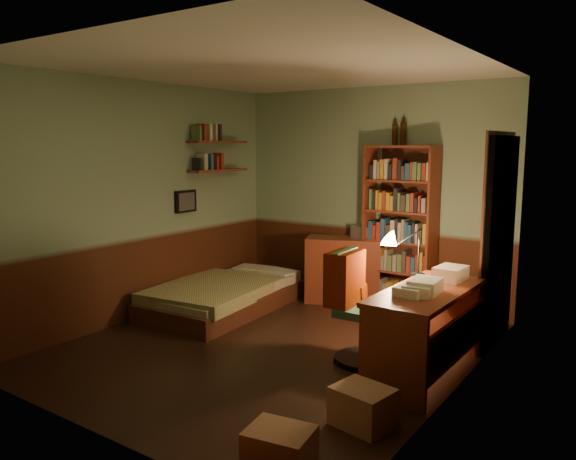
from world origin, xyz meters
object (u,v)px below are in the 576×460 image
Objects in this scene: bed at (224,285)px; bookshelf at (400,229)px; dresser at (344,270)px; mini_stereo at (365,232)px; cardboard_box_a at (280,452)px; desk at (426,332)px; desk_lamp at (419,239)px; office_chair at (365,312)px; cardboard_box_b at (363,407)px.

bookshelf reaches higher than bed.
mini_stereo is (0.21, 0.12, 0.47)m from dresser.
cardboard_box_a is at bearing -47.08° from bed.
dresser is at bearing -165.13° from bookshelf.
desk is 2.03× the size of desk_lamp.
bookshelf reaches higher than dresser.
cardboard_box_b is at bearing -66.26° from office_chair.
dresser is 2.38× the size of cardboard_box_a.
bookshelf is 2.81× the size of desk_lamp.
bookshelf is (0.47, -0.04, 0.08)m from mini_stereo.
mini_stereo is 0.71× the size of cardboard_box_b.
cardboard_box_a is (1.28, -3.58, -0.73)m from mini_stereo.
bed reaches higher than cardboard_box_b.
bookshelf is (1.66, 1.19, 0.67)m from bed.
mini_stereo is 3.20m from cardboard_box_b.
office_chair is 1.18m from cardboard_box_b.
bed is at bearing 167.71° from desk_lamp.
dresser is 2.29m from desk.
bookshelf is 3.72m from cardboard_box_a.
cardboard_box_b is (2.60, -1.55, -0.15)m from bed.
office_chair is (-0.54, -0.06, 0.09)m from desk.
mini_stereo is at bearing 7.23° from dresser.
cardboard_box_b is at bearing -34.29° from bed.
desk is at bearing 3.62° from office_chair.
desk_lamp reaches higher than dresser.
dresser reaches higher than cardboard_box_b.
cardboard_box_b is (-0.03, -1.08, -0.23)m from desk.
cardboard_box_b is (0.95, -2.74, -0.82)m from bookshelf.
desk reaches higher than bed.
desk_lamp reaches higher than cardboard_box_a.
office_chair reaches higher than cardboard_box_b.
desk is 0.55m from office_chair.
bed is 5.16× the size of cardboard_box_a.
mini_stereo is 0.72× the size of cardboard_box_a.
bookshelf is 1.39× the size of desk.
desk_lamp is 0.84m from office_chair.
bookshelf is at bearing 102.97° from cardboard_box_a.
bed is 1.80m from mini_stereo.
bed is 1.41× the size of desk.
bookshelf is at bearing -0.47° from mini_stereo.
mini_stereo reaches higher than dresser.
bed is 2.14m from bookshelf.
bookshelf is 4.97× the size of cardboard_box_b.
desk_lamp is (0.72, -1.23, 0.12)m from bookshelf.
mini_stereo is at bearing -177.12° from bookshelf.
cardboard_box_a is 0.81m from cardboard_box_b.
bed is 1.02× the size of bookshelf.
cardboard_box_a is (2.47, -2.35, -0.15)m from bed.
mini_stereo is (1.19, 1.23, 0.58)m from bed.
dresser is 0.97× the size of office_chair.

